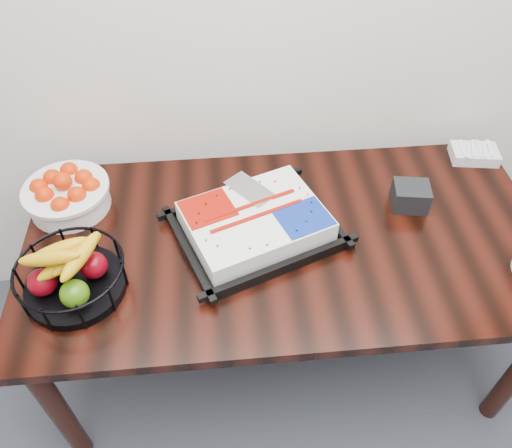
{
  "coord_description": "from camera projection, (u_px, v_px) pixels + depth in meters",
  "views": [
    {
      "loc": [
        -0.21,
        0.86,
        2.03
      ],
      "look_at": [
        -0.11,
        1.99,
        0.83
      ],
      "focal_mm": 35.0,
      "sensor_mm": 36.0,
      "label": 1
    }
  ],
  "objects": [
    {
      "name": "table",
      "position": [
        286.0,
        252.0,
        1.78
      ],
      "size": [
        1.8,
        0.9,
        0.75
      ],
      "color": "black",
      "rests_on": "ground"
    },
    {
      "name": "napkin_box",
      "position": [
        410.0,
        196.0,
        1.79
      ],
      "size": [
        0.14,
        0.13,
        0.09
      ],
      "primitive_type": "cube",
      "rotation": [
        0.0,
        0.0,
        -0.17
      ],
      "color": "black",
      "rests_on": "table"
    },
    {
      "name": "cake_tray",
      "position": [
        255.0,
        224.0,
        1.69
      ],
      "size": [
        0.62,
        0.56,
        0.11
      ],
      "color": "black",
      "rests_on": "table"
    },
    {
      "name": "tangerine_bowl",
      "position": [
        66.0,
        189.0,
        1.76
      ],
      "size": [
        0.3,
        0.3,
        0.19
      ],
      "color": "white",
      "rests_on": "table"
    },
    {
      "name": "fork_bag",
      "position": [
        474.0,
        153.0,
        1.99
      ],
      "size": [
        0.19,
        0.14,
        0.05
      ],
      "color": "silver",
      "rests_on": "table"
    },
    {
      "name": "fruit_basket",
      "position": [
        71.0,
        275.0,
        1.51
      ],
      "size": [
        0.33,
        0.33,
        0.18
      ],
      "color": "black",
      "rests_on": "table"
    }
  ]
}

